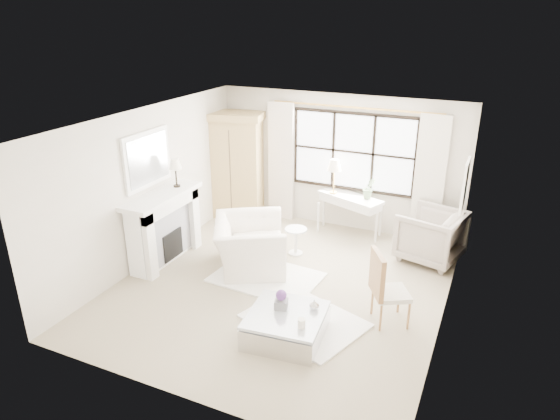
% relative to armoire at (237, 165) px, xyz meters
% --- Properties ---
extents(floor, '(5.50, 5.50, 0.00)m').
position_rel_armoire_xyz_m(floor, '(2.09, -2.37, -1.14)').
color(floor, tan).
rests_on(floor, ground).
extents(ceiling, '(5.50, 5.50, 0.00)m').
position_rel_armoire_xyz_m(ceiling, '(2.09, -2.37, 1.56)').
color(ceiling, white).
rests_on(ceiling, ground).
extents(wall_back, '(5.00, 0.00, 5.00)m').
position_rel_armoire_xyz_m(wall_back, '(2.09, 0.38, 0.21)').
color(wall_back, beige).
rests_on(wall_back, ground).
extents(wall_front, '(5.00, 0.00, 5.00)m').
position_rel_armoire_xyz_m(wall_front, '(2.09, -5.12, 0.21)').
color(wall_front, beige).
rests_on(wall_front, ground).
extents(wall_left, '(0.00, 5.50, 5.50)m').
position_rel_armoire_xyz_m(wall_left, '(-0.41, -2.37, 0.21)').
color(wall_left, beige).
rests_on(wall_left, ground).
extents(wall_right, '(0.00, 5.50, 5.50)m').
position_rel_armoire_xyz_m(wall_right, '(4.59, -2.37, 0.21)').
color(wall_right, beige).
rests_on(wall_right, ground).
extents(window_pane, '(2.40, 0.02, 1.50)m').
position_rel_armoire_xyz_m(window_pane, '(2.39, 0.36, 0.46)').
color(window_pane, white).
rests_on(window_pane, wall_back).
extents(window_frame, '(2.50, 0.04, 1.50)m').
position_rel_armoire_xyz_m(window_frame, '(2.39, 0.35, 0.46)').
color(window_frame, black).
rests_on(window_frame, wall_back).
extents(curtain_rod, '(3.30, 0.04, 0.04)m').
position_rel_armoire_xyz_m(curtain_rod, '(2.39, 0.30, 1.33)').
color(curtain_rod, '#AD813C').
rests_on(curtain_rod, wall_back).
extents(curtain_left, '(0.55, 0.10, 2.47)m').
position_rel_armoire_xyz_m(curtain_left, '(0.89, 0.28, 0.10)').
color(curtain_left, beige).
rests_on(curtain_left, ground).
extents(curtain_right, '(0.55, 0.10, 2.47)m').
position_rel_armoire_xyz_m(curtain_right, '(3.89, 0.28, 0.10)').
color(curtain_right, beige).
rests_on(curtain_right, ground).
extents(fireplace, '(0.58, 1.66, 1.26)m').
position_rel_armoire_xyz_m(fireplace, '(-0.19, -2.37, -0.49)').
color(fireplace, white).
rests_on(fireplace, ground).
extents(mirror_frame, '(0.05, 1.15, 0.95)m').
position_rel_armoire_xyz_m(mirror_frame, '(-0.38, -2.37, 0.70)').
color(mirror_frame, white).
rests_on(mirror_frame, wall_left).
extents(mirror_glass, '(0.02, 1.00, 0.80)m').
position_rel_armoire_xyz_m(mirror_glass, '(-0.35, -2.37, 0.70)').
color(mirror_glass, '#B6BBC1').
rests_on(mirror_glass, wall_left).
extents(art_frame, '(0.04, 0.62, 0.82)m').
position_rel_armoire_xyz_m(art_frame, '(4.56, -0.67, 0.41)').
color(art_frame, white).
rests_on(art_frame, wall_right).
extents(art_canvas, '(0.01, 0.52, 0.72)m').
position_rel_armoire_xyz_m(art_canvas, '(4.54, -0.67, 0.41)').
color(art_canvas, '#C2B196').
rests_on(art_canvas, wall_right).
extents(mantel_lamp, '(0.22, 0.22, 0.51)m').
position_rel_armoire_xyz_m(mantel_lamp, '(-0.13, -1.97, 0.51)').
color(mantel_lamp, black).
rests_on(mantel_lamp, fireplace).
extents(armoire, '(1.24, 0.91, 2.24)m').
position_rel_armoire_xyz_m(armoire, '(0.00, 0.00, 0.00)').
color(armoire, tan).
rests_on(armoire, floor).
extents(console_table, '(1.37, 0.89, 0.80)m').
position_rel_armoire_xyz_m(console_table, '(2.46, 0.06, -0.74)').
color(console_table, silver).
rests_on(console_table, floor).
extents(console_lamp, '(0.28, 0.28, 0.69)m').
position_rel_armoire_xyz_m(console_lamp, '(2.11, 0.07, 0.22)').
color(console_lamp, gold).
rests_on(console_lamp, console_table).
extents(orchid_plant, '(0.29, 0.27, 0.43)m').
position_rel_armoire_xyz_m(orchid_plant, '(2.82, 0.05, -0.13)').
color(orchid_plant, '#5C774F').
rests_on(orchid_plant, console_table).
extents(side_table, '(0.40, 0.40, 0.51)m').
position_rel_armoire_xyz_m(side_table, '(1.85, -1.21, -0.81)').
color(side_table, silver).
rests_on(side_table, floor).
extents(rug_left, '(1.79, 1.33, 0.03)m').
position_rel_armoire_xyz_m(rug_left, '(1.75, -2.24, -1.12)').
color(rug_left, white).
rests_on(rug_left, floor).
extents(rug_right, '(1.90, 1.66, 0.03)m').
position_rel_armoire_xyz_m(rug_right, '(2.80, -3.13, -1.12)').
color(rug_right, white).
rests_on(rug_right, floor).
extents(club_armchair, '(1.65, 1.72, 0.86)m').
position_rel_armoire_xyz_m(club_armchair, '(1.33, -2.01, -0.71)').
color(club_armchair, white).
rests_on(club_armchair, floor).
extents(wingback_chair, '(1.23, 1.21, 0.93)m').
position_rel_armoire_xyz_m(wingback_chair, '(4.10, -0.42, -0.68)').
color(wingback_chair, '#9F9387').
rests_on(wingback_chair, floor).
extents(french_chair, '(0.66, 0.66, 1.08)m').
position_rel_armoire_xyz_m(french_chair, '(3.88, -2.63, -0.83)').
color(french_chair, '#A57545').
rests_on(french_chair, floor).
extents(coffee_table, '(1.10, 1.10, 0.38)m').
position_rel_armoire_xyz_m(coffee_table, '(2.70, -3.58, -0.96)').
color(coffee_table, silver).
rests_on(coffee_table, floor).
extents(planter_box, '(0.21, 0.21, 0.13)m').
position_rel_armoire_xyz_m(planter_box, '(2.59, -3.48, -0.70)').
color(planter_box, slate).
rests_on(planter_box, coffee_table).
extents(planter_flowers, '(0.15, 0.15, 0.15)m').
position_rel_armoire_xyz_m(planter_flowers, '(2.59, -3.48, -0.56)').
color(planter_flowers, '#5A3078').
rests_on(planter_flowers, planter_box).
extents(pillar_candle, '(0.10, 0.10, 0.12)m').
position_rel_armoire_xyz_m(pillar_candle, '(3.01, -3.79, -0.70)').
color(pillar_candle, white).
rests_on(pillar_candle, coffee_table).
extents(coffee_vase, '(0.14, 0.14, 0.14)m').
position_rel_armoire_xyz_m(coffee_vase, '(3.01, -3.33, -0.69)').
color(coffee_vase, silver).
rests_on(coffee_vase, coffee_table).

